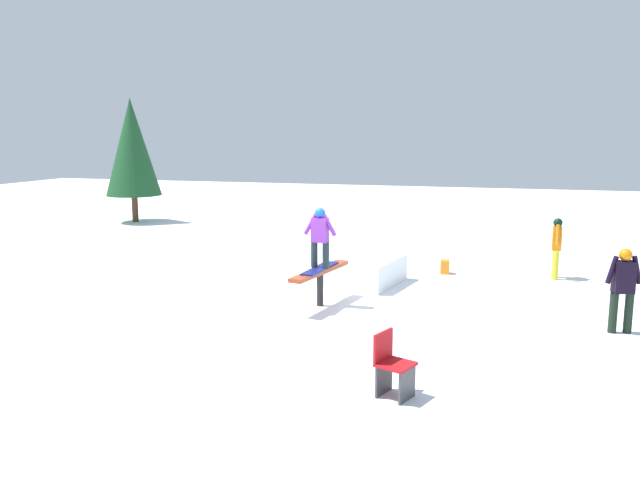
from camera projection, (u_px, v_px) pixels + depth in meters
name	position (u px, v px, depth m)	size (l,w,h in m)	color
ground_plane	(320.00, 306.00, 12.83)	(60.00, 60.00, 0.00)	white
rail_feature	(320.00, 275.00, 12.72)	(2.10, 0.71, 0.77)	black
snow_kicker_ramp	(364.00, 271.00, 14.68)	(1.80, 1.50, 0.62)	white
main_rider_on_rail	(320.00, 239.00, 12.60)	(1.40, 0.72, 1.26)	navy
bystander_black	(623.00, 286.00, 10.95)	(0.30, 0.64, 1.52)	black
bystander_orange	(556.00, 245.00, 15.11)	(0.62, 0.22, 1.48)	gold
folding_chair	(392.00, 367.00, 8.34)	(0.57, 0.57, 0.88)	#3F3F44
backpack_on_snow	(445.00, 267.00, 15.75)	(0.30, 0.22, 0.34)	orange
pine_tree_near	(132.00, 147.00, 24.50)	(2.15, 2.15, 4.88)	#4C331E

